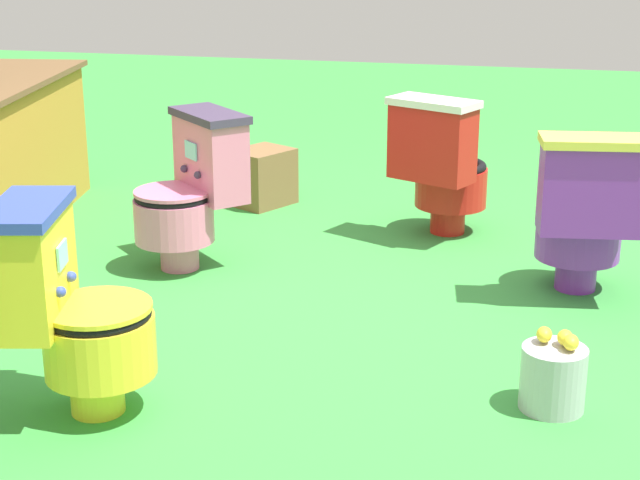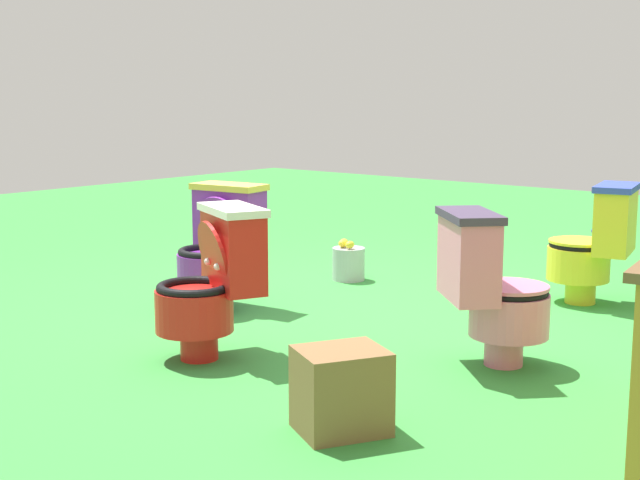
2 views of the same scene
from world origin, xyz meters
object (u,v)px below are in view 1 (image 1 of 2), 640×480
object	(u,v)px
toilet_yellow	(69,309)
toilet_purple	(584,213)
toilet_red	(442,165)
lemon_bucket	(553,376)
small_crate	(262,177)
toilet_pink	(191,190)

from	to	relation	value
toilet_yellow	toilet_purple	bearing A→B (deg)	119.16
toilet_red	lemon_bucket	size ratio (longest dim) A/B	2.63
toilet_red	toilet_purple	size ratio (longest dim) A/B	1.00
toilet_purple	small_crate	xyz separation A→B (m)	(1.05, 1.75, -0.21)
toilet_pink	toilet_yellow	bearing A→B (deg)	138.41
toilet_purple	toilet_yellow	distance (m)	2.22
toilet_purple	lemon_bucket	size ratio (longest dim) A/B	2.63
toilet_red	toilet_purple	xyz separation A→B (m)	(-0.70, -0.69, 0.00)
toilet_purple	toilet_red	bearing A→B (deg)	126.32
toilet_pink	toilet_purple	xyz separation A→B (m)	(0.03, -1.77, 0.00)
toilet_red	toilet_purple	distance (m)	0.98
lemon_bucket	small_crate	bearing A→B (deg)	37.36
toilet_yellow	small_crate	xyz separation A→B (m)	(2.55, 0.10, -0.21)
small_crate	toilet_red	bearing A→B (deg)	-108.42
toilet_red	toilet_yellow	xyz separation A→B (m)	(-2.20, 0.96, -0.00)
toilet_red	small_crate	xyz separation A→B (m)	(0.35, 1.06, -0.21)
toilet_red	toilet_purple	world-z (taller)	same
toilet_pink	small_crate	distance (m)	1.10
toilet_pink	lemon_bucket	xyz separation A→B (m)	(-1.08, -1.68, -0.25)
small_crate	lemon_bucket	size ratio (longest dim) A/B	1.16
toilet_pink	small_crate	xyz separation A→B (m)	(1.08, -0.02, -0.21)
toilet_red	toilet_pink	size ratio (longest dim) A/B	1.00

